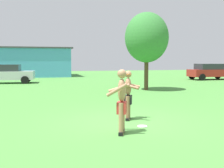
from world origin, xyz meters
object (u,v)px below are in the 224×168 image
(player_with_cap, at_px, (128,93))
(car_red_near_post, at_px, (210,71))
(frisbee, at_px, (142,126))
(tree_right_field, at_px, (147,38))
(player_in_red, at_px, (122,100))
(car_silver_far_end, at_px, (7,73))

(player_with_cap, relative_size, car_red_near_post, 0.38)
(frisbee, height_order, tree_right_field, tree_right_field)
(frisbee, relative_size, tree_right_field, 0.06)
(player_with_cap, relative_size, player_in_red, 0.94)
(player_in_red, distance_m, car_red_near_post, 22.33)
(player_with_cap, distance_m, frisbee, 1.38)
(player_with_cap, height_order, car_silver_far_end, player_with_cap)
(car_silver_far_end, height_order, tree_right_field, tree_right_field)
(car_silver_far_end, bearing_deg, player_with_cap, -71.44)
(frisbee, bearing_deg, car_silver_far_end, 107.75)
(player_with_cap, xyz_separation_m, tree_right_field, (3.93, 8.22, 2.51))
(car_red_near_post, height_order, tree_right_field, tree_right_field)
(frisbee, bearing_deg, player_in_red, -144.94)
(player_in_red, xyz_separation_m, car_red_near_post, (14.34, 17.11, -0.09))
(frisbee, height_order, car_red_near_post, car_red_near_post)
(player_with_cap, relative_size, tree_right_field, 0.32)
(frisbee, height_order, car_silver_far_end, car_silver_far_end)
(car_silver_far_end, bearing_deg, frisbee, -72.25)
(player_in_red, distance_m, frisbee, 1.35)
(tree_right_field, bearing_deg, car_silver_far_end, 139.80)
(player_with_cap, distance_m, car_silver_far_end, 17.00)
(frisbee, bearing_deg, car_red_near_post, 50.72)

